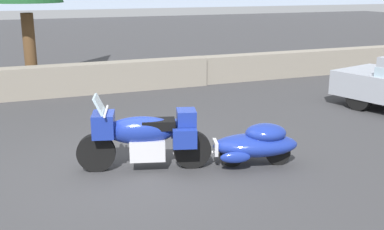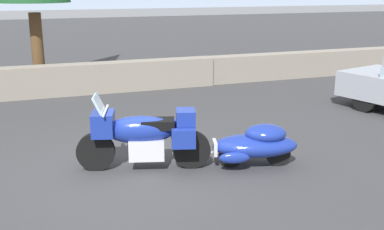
% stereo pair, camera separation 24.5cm
% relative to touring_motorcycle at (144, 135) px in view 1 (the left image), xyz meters
% --- Properties ---
extents(ground_plane, '(80.00, 80.00, 0.00)m').
position_rel_touring_motorcycle_xyz_m(ground_plane, '(-0.18, -0.03, -0.62)').
color(ground_plane, '#38383A').
extents(stone_guard_wall, '(24.00, 0.68, 0.88)m').
position_rel_touring_motorcycle_xyz_m(stone_guard_wall, '(-0.11, 6.43, -0.19)').
color(stone_guard_wall, gray).
rests_on(stone_guard_wall, ground).
extents(touring_motorcycle, '(2.26, 1.13, 1.33)m').
position_rel_touring_motorcycle_xyz_m(touring_motorcycle, '(0.00, 0.00, 0.00)').
color(touring_motorcycle, black).
rests_on(touring_motorcycle, ground).
extents(car_shaped_trailer, '(2.21, 1.10, 0.76)m').
position_rel_touring_motorcycle_xyz_m(car_shaped_trailer, '(1.88, -0.55, -0.21)').
color(car_shaped_trailer, black).
rests_on(car_shaped_trailer, ground).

